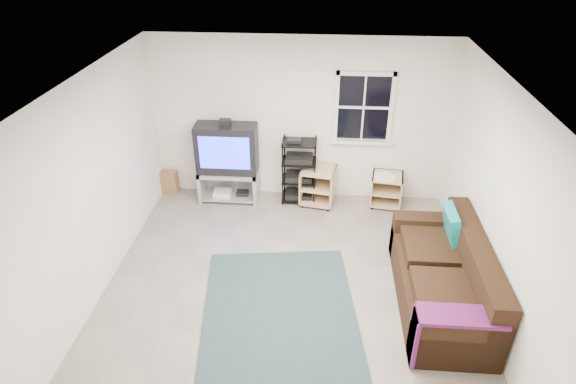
# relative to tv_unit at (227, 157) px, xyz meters

# --- Properties ---
(room) EXTENTS (4.60, 4.62, 4.60)m
(room) POSITION_rel_tv_unit_xyz_m (2.08, 0.23, 0.71)
(room) COLOR gray
(room) RESTS_ON ground
(tv_unit) EXTENTS (0.95, 0.47, 1.39)m
(tv_unit) POSITION_rel_tv_unit_xyz_m (0.00, 0.00, 0.00)
(tv_unit) COLOR #A1A1A9
(tv_unit) RESTS_ON ground
(av_rack) EXTENTS (0.54, 0.39, 1.08)m
(av_rack) POSITION_rel_tv_unit_xyz_m (1.13, 0.04, -0.30)
(av_rack) COLOR black
(av_rack) RESTS_ON ground
(side_table_left) EXTENTS (0.60, 0.60, 0.61)m
(side_table_left) POSITION_rel_tv_unit_xyz_m (1.45, 0.02, -0.44)
(side_table_left) COLOR tan
(side_table_left) RESTS_ON ground
(side_table_right) EXTENTS (0.53, 0.53, 0.55)m
(side_table_right) POSITION_rel_tv_unit_xyz_m (2.52, 0.03, -0.46)
(side_table_right) COLOR tan
(side_table_right) RESTS_ON ground
(sofa) EXTENTS (0.93, 2.11, 0.96)m
(sofa) POSITION_rel_tv_unit_xyz_m (2.98, -2.22, -0.42)
(sofa) COLOR black
(sofa) RESTS_ON ground
(shag_rug) EXTENTS (2.08, 2.65, 0.03)m
(shag_rug) POSITION_rel_tv_unit_xyz_m (1.07, -2.65, -0.75)
(shag_rug) COLOR black
(shag_rug) RESTS_ON ground
(paper_bag) EXTENTS (0.27, 0.19, 0.38)m
(paper_bag) POSITION_rel_tv_unit_xyz_m (-1.04, 0.13, -0.57)
(paper_bag) COLOR olive
(paper_bag) RESTS_ON ground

